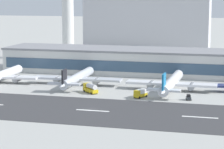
{
  "coord_description": "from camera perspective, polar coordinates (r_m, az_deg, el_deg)",
  "views": [
    {
      "loc": [
        49.93,
        -161.37,
        40.44
      ],
      "look_at": [
        -2.73,
        40.64,
        5.98
      ],
      "focal_mm": 78.26,
      "sensor_mm": 36.0,
      "label": 1
    }
  ],
  "objects": [
    {
      "name": "ground_plane",
      "position": [
        173.69,
        -2.52,
        -4.1
      ],
      "size": [
        1400.0,
        1400.0,
        0.0
      ],
      "primitive_type": "plane",
      "color": "#A8A8A3"
    },
    {
      "name": "service_baggage_tug_2",
      "position": [
        190.79,
        8.94,
        -2.66
      ],
      "size": [
        2.52,
        3.5,
        2.2
      ],
      "rotation": [
        0.0,
        0.0,
        1.82
      ],
      "color": "#2D3338",
      "rests_on": "ground_plane"
    },
    {
      "name": "distant_hotel_block",
      "position": [
        364.59,
        4.16,
        6.12
      ],
      "size": [
        91.34,
        28.94,
        39.89
      ],
      "primitive_type": "cube",
      "color": "#BCBCC1",
      "rests_on": "ground_plane"
    },
    {
      "name": "airliner_black_tail_gate_1",
      "position": [
        219.89,
        -4.17,
        -0.44
      ],
      "size": [
        40.86,
        46.03,
        9.6
      ],
      "rotation": [
        0.0,
        0.0,
        1.6
      ],
      "color": "silver",
      "rests_on": "ground_plane"
    },
    {
      "name": "airliner_blue_tail_gate_2",
      "position": [
        207.46,
        6.89,
        -1.02
      ],
      "size": [
        38.52,
        48.85,
        10.19
      ],
      "rotation": [
        0.0,
        0.0,
        1.55
      ],
      "color": "silver",
      "rests_on": "ground_plane"
    },
    {
      "name": "service_box_truck_1",
      "position": [
        193.26,
        3.35,
        -2.18
      ],
      "size": [
        4.92,
        6.43,
        3.25
      ],
      "rotation": [
        0.0,
        0.0,
        4.23
      ],
      "color": "gold",
      "rests_on": "ground_plane"
    },
    {
      "name": "runway_centreline_dash_4",
      "position": [
        171.75,
        -2.28,
        -4.22
      ],
      "size": [
        12.0,
        1.2,
        0.01
      ],
      "primitive_type": "cube",
      "color": "white",
      "rests_on": "runway_strip"
    },
    {
      "name": "runway_centreline_dash_5",
      "position": [
        165.11,
        10.24,
        -4.93
      ],
      "size": [
        12.0,
        1.2,
        0.01
      ],
      "primitive_type": "cube",
      "color": "white",
      "rests_on": "runway_strip"
    },
    {
      "name": "terminal_building",
      "position": [
        252.31,
        3.33,
        1.58
      ],
      "size": [
        143.17,
        28.46,
        12.61
      ],
      "color": "silver",
      "rests_on": "ground_plane"
    },
    {
      "name": "airliner_red_tail_gate_0",
      "position": [
        230.15,
        -13.0,
        -0.2
      ],
      "size": [
        36.79,
        47.03,
        9.81
      ],
      "rotation": [
        0.0,
        0.0,
        1.62
      ],
      "color": "white",
      "rests_on": "ground_plane"
    },
    {
      "name": "control_tower",
      "position": [
        307.95,
        -5.19,
        7.13
      ],
      "size": [
        12.71,
        12.71,
        49.83
      ],
      "color": "silver",
      "rests_on": "ground_plane"
    },
    {
      "name": "service_fuel_truck_0",
      "position": [
        202.13,
        -2.54,
        -1.59
      ],
      "size": [
        7.95,
        7.74,
        3.95
      ],
      "rotation": [
        0.0,
        0.0,
        2.38
      ],
      "color": "gold",
      "rests_on": "ground_plane"
    },
    {
      "name": "runway_strip",
      "position": [
        172.13,
        -2.68,
        -4.21
      ],
      "size": [
        800.0,
        39.57,
        0.08
      ],
      "primitive_type": "cube",
      "color": "#38383A",
      "rests_on": "ground_plane"
    }
  ]
}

